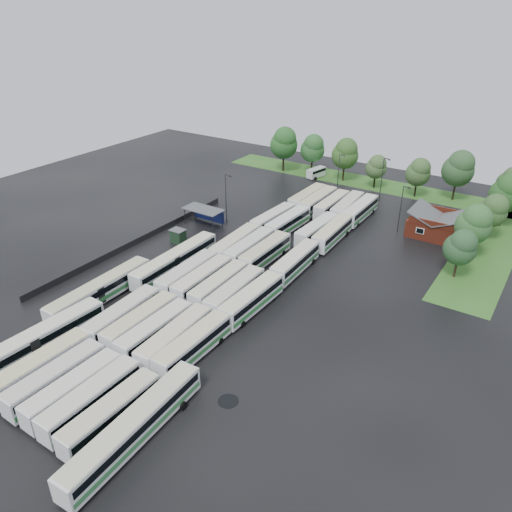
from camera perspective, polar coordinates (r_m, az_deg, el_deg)
The scene contains 61 objects.
ground at distance 79.03m, azimuth -6.03°, elevation -4.61°, with size 160.00×160.00×0.00m, color black.
brick_building at distance 103.78m, azimuth 19.92°, elevation 3.18°, with size 10.07×8.60×5.39m.
wash_shed at distance 102.59m, azimuth -5.91°, elevation 5.16°, with size 8.20×4.20×3.58m.
utility_hut at distance 96.18m, azimuth -8.90°, elevation 2.28°, with size 2.70×2.20×2.62m.
grass_strip_north at distance 129.91m, azimuth 13.05°, elevation 8.08°, with size 80.00×10.00×0.01m, color #346B22.
grass_strip_east at distance 103.15m, azimuth 25.05°, elevation 0.87°, with size 10.00×50.00×0.01m, color #346B22.
west_fence at distance 97.46m, azimuth -13.30°, elevation 1.73°, with size 0.10×50.00×1.20m, color #2D2D30.
bus_r0c0 at distance 67.27m, azimuth -23.26°, elevation -11.52°, with size 3.03×13.05×3.62m.
bus_r0c1 at distance 64.89m, azimuth -21.92°, elevation -12.87°, with size 2.93×12.74×3.53m.
bus_r0c2 at distance 62.76m, azimuth -20.12°, elevation -14.11°, with size 2.88×12.52×3.47m.
bus_r0c3 at distance 60.84m, azimuth -18.29°, elevation -15.24°, with size 2.74×12.78×3.56m.
bus_r0c4 at distance 58.60m, azimuth -16.24°, elevation -16.90°, with size 2.81×12.58×3.49m.
bus_r1c0 at distance 73.06m, azimuth -14.99°, elevation -6.62°, with size 3.35×13.10×3.62m.
bus_r1c1 at distance 71.24m, azimuth -13.02°, elevation -7.37°, with size 2.93×12.76×3.54m.
bus_r1c2 at distance 69.21m, azimuth -11.43°, elevation -8.35°, with size 2.70×12.64×3.52m.
bus_r1c3 at distance 67.30m, azimuth -9.22°, elevation -9.23°, with size 3.36×13.14×3.63m.
bus_r1c4 at distance 65.84m, azimuth -7.18°, elevation -10.05°, with size 2.78×12.83×3.57m.
bus_r2c0 at distance 81.33m, azimuth -7.81°, elevation -2.08°, with size 3.16×13.16×3.64m.
bus_r2c1 at distance 79.74m, azimuth -6.12°, elevation -2.67°, with size 2.95×12.78×3.54m.
bus_r2c2 at distance 77.90m, azimuth -4.21°, elevation -3.37°, with size 3.04×12.77×3.53m.
bus_r2c3 at distance 75.96m, azimuth -2.43°, elevation -4.17°, with size 3.12×12.95×3.58m.
bus_r2c4 at distance 74.17m, azimuth -0.49°, elevation -4.96°, with size 2.98×13.19×3.66m.
bus_r3c0 at distance 90.47m, azimuth -2.36°, elevation 1.39°, with size 3.33×13.15×3.63m.
bus_r3c1 at distance 89.06m, azimuth -0.72°, elevation 0.95°, with size 2.91×12.91×3.59m.
bus_r3c2 at distance 87.43m, azimuth 1.07°, elevation 0.41°, with size 2.77×12.91×3.59m.
bus_r3c4 at distance 84.52m, azimuth 4.53°, elevation -0.68°, with size 3.18×13.11×3.63m.
bus_r4c0 at distance 100.94m, azimuth 1.97°, elevation 4.25°, with size 3.22×12.62×3.48m.
bus_r4c1 at distance 99.37m, azimuth 3.66°, elevation 3.83°, with size 3.13×12.85×3.55m.
bus_r4c3 at distance 96.67m, azimuth 6.98°, elevation 2.96°, with size 3.18×12.74×3.52m.
bus_r4c4 at distance 95.73m, azimuth 8.72°, elevation 2.61°, with size 3.17×13.07×3.61m.
bus_r5c0 at distance 112.15m, azimuth 5.91°, elevation 6.61°, with size 2.90×13.03×3.62m.
bus_r5c1 at distance 110.59m, azimuth 7.14°, elevation 6.24°, with size 2.83×13.10×3.64m.
bus_r5c2 at distance 109.16m, azimuth 8.66°, elevation 5.80°, with size 2.74×12.66×3.52m.
bus_r5c3 at distance 108.40m, azimuth 10.39°, elevation 5.54°, with size 3.44×13.18×3.63m.
bus_r5c4 at distance 107.19m, azimuth 11.83°, elevation 5.14°, with size 2.87×13.08×3.63m.
artic_bus_west_a at distance 71.76m, azimuth -23.74°, elevation -8.94°, with size 3.70×19.49×3.60m.
artic_bus_west_b at distance 85.90m, azimuth -9.21°, elevation -0.49°, with size 2.92×19.28×3.57m.
artic_bus_west_c at distance 80.00m, azimuth -17.36°, elevation -3.78°, with size 2.99×19.04×3.53m.
artic_bus_east at distance 56.48m, azimuth -13.72°, elevation -18.48°, with size 3.60×19.36×3.57m.
minibus at distance 131.75m, azimuth 6.89°, elevation 9.49°, with size 3.16×5.88×2.44m.
tree_north_0 at distance 134.17m, azimuth 3.24°, elevation 12.81°, with size 7.24×7.24×11.99m.
tree_north_1 at distance 133.40m, azimuth 6.52°, elevation 12.16°, with size 6.33×6.33×10.48m.
tree_north_2 at distance 128.45m, azimuth 10.19°, elevation 11.48°, with size 6.68×6.68×11.07m.
tree_north_3 at distance 125.22m, azimuth 13.61°, elevation 9.90°, with size 5.08×5.08×8.41m.
tree_north_4 at distance 121.74m, azimuth 18.10°, elevation 9.12°, with size 5.69×5.69×9.43m.
tree_north_5 at distance 122.25m, azimuth 22.19°, elevation 9.28°, with size 7.13×7.13×11.81m.
tree_north_6 at distance 120.45m, azimuth 27.22°, elevation 7.46°, with size 6.15×6.15×10.19m.
tree_east_0 at distance 87.63m, azimuth 22.38°, elevation 0.96°, with size 5.34×5.34×8.85m.
tree_east_1 at distance 95.03m, azimuth 23.70°, elevation 3.40°, with size 6.25×6.25×10.36m.
tree_east_2 at distance 104.41m, azimuth 25.46°, elevation 4.74°, with size 5.67×5.67×9.38m.
tree_east_3 at distance 111.50m, azimuth 26.85°, elevation 6.48°, with size 6.82×6.82×11.30m.
tree_east_4 at distance 117.85m, azimuth 26.86°, elevation 6.80°, with size 5.53×5.53×9.16m.
lamp_post_ne at distance 101.53m, azimuth 16.30°, elevation 5.52°, with size 1.49×0.29×9.67m.
lamp_post_nw at distance 102.36m, azimuth -3.41°, elevation 7.03°, with size 1.60×0.31×10.36m.
lamp_post_back_w at distance 120.02m, azimuth 9.47°, elevation 9.58°, with size 1.46×0.28×9.50m.
lamp_post_back_e at distance 116.83m, azimuth 14.27°, elevation 8.80°, with size 1.56×0.30×10.14m.
puddle_0 at distance 67.22m, azimuth -16.93°, elevation -12.46°, with size 5.86×5.86×0.01m, color black.
puddle_1 at distance 63.02m, azimuth -11.90°, elevation -14.87°, with size 3.44×3.44×0.01m, color black.
puddle_2 at distance 87.17m, azimuth -10.21°, elevation -1.62°, with size 5.68×5.68×0.01m, color black.
puddle_3 at distance 74.60m, azimuth -2.85°, elevation -6.64°, with size 4.20×4.20×0.01m, color black.
puddle_4 at distance 60.62m, azimuth -3.20°, elevation -16.24°, with size 2.50×2.50×0.01m, color black.
Camera 1 is at (43.45, -50.94, 41.99)m, focal length 35.00 mm.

